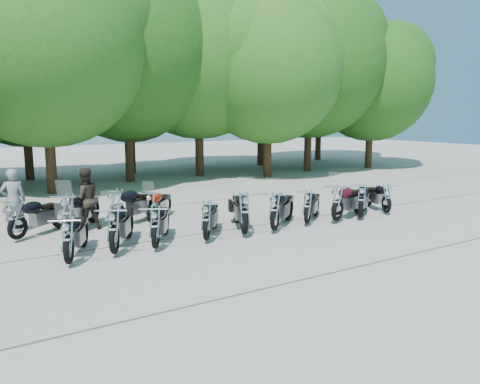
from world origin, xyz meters
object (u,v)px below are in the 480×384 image
motorcycle_9 (387,197)px  motorcycle_7 (338,202)px  motorcycle_2 (155,226)px  rider_0 (13,200)px  motorcycle_10 (17,218)px  motorcycle_3 (206,219)px  motorcycle_4 (244,212)px  motorcycle_5 (275,210)px  rider_1 (85,199)px  motorcycle_13 (151,206)px  motorcycle_1 (114,229)px  motorcycle_8 (361,200)px  motorcycle_0 (68,239)px  motorcycle_12 (117,206)px  motorcycle_6 (308,206)px  motorcycle_11 (68,213)px

motorcycle_9 → motorcycle_7: bearing=24.9°
motorcycle_2 → rider_0: (-2.74, 4.01, 0.28)m
motorcycle_10 → motorcycle_3: bearing=-160.4°
motorcycle_4 → motorcycle_5: size_ratio=1.06×
motorcycle_7 → rider_1: (-6.92, 3.28, 0.23)m
motorcycle_2 → motorcycle_4: motorcycle_4 is taller
motorcycle_3 → motorcycle_13: 2.83m
motorcycle_1 → motorcycle_5: size_ratio=1.00×
motorcycle_7 → motorcycle_4: bearing=66.2°
motorcycle_5 → motorcycle_8: motorcycle_5 is taller
rider_0 → motorcycle_3: bearing=142.3°
motorcycle_0 → motorcycle_12: (1.98, 2.86, 0.06)m
motorcycle_6 → motorcycle_12: 5.73m
motorcycle_7 → rider_1: 7.66m
motorcycle_7 → motorcycle_12: (-6.11, 2.84, 0.01)m
motorcycle_4 → motorcycle_9: 5.71m
motorcycle_3 → motorcycle_7: motorcycle_7 is taller
motorcycle_4 → motorcycle_7: (3.38, -0.12, -0.03)m
motorcycle_9 → rider_1: 9.79m
rider_1 → motorcycle_1: bearing=83.6°
motorcycle_10 → motorcycle_1: bearing=176.4°
motorcycle_0 → motorcycle_1: 1.12m
motorcycle_12 → rider_1: bearing=28.8°
motorcycle_4 → rider_0: 6.69m
motorcycle_11 → motorcycle_10: bearing=27.6°
motorcycle_4 → motorcycle_5: (1.00, -0.07, -0.04)m
motorcycle_6 → motorcycle_5: bearing=57.4°
motorcycle_2 → motorcycle_5: 3.61m
motorcycle_10 → motorcycle_7: bearing=-145.7°
motorcycle_1 → motorcycle_12: size_ratio=0.98×
motorcycle_2 → motorcycle_3: 1.44m
motorcycle_7 → motorcycle_3: bearing=66.5°
motorcycle_9 → rider_0: (-11.06, 4.05, 0.33)m
motorcycle_11 → motorcycle_8: bearing=-162.2°
motorcycle_9 → motorcycle_3: bearing=22.5°
motorcycle_12 → motorcycle_1: bearing=129.1°
motorcycle_2 → motorcycle_7: bearing=-150.4°
motorcycle_4 → motorcycle_13: size_ratio=1.24×
motorcycle_6 → motorcycle_7: 1.05m
motorcycle_12 → rider_1: size_ratio=1.34×
rider_0 → rider_1: size_ratio=1.01×
motorcycle_0 → motorcycle_9: size_ratio=1.08×
motorcycle_6 → motorcycle_11: motorcycle_11 is taller
motorcycle_1 → motorcycle_6: 5.98m
motorcycle_2 → motorcycle_4: 2.61m
motorcycle_0 → motorcycle_4: motorcycle_4 is taller
motorcycle_9 → motorcycle_12: size_ratio=0.85×
motorcycle_13 → rider_0: size_ratio=1.11×
motorcycle_9 → motorcycle_10: bearing=8.8°
motorcycle_3 → motorcycle_5: (2.17, -0.09, 0.04)m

